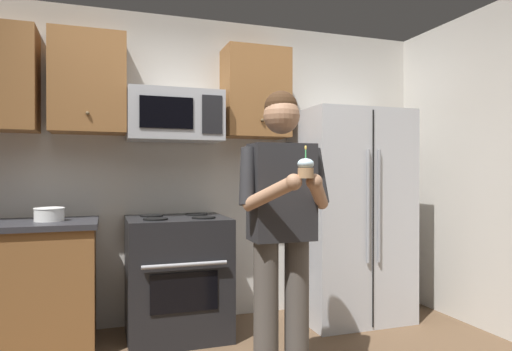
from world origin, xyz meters
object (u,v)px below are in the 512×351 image
(person, at_px, (282,218))
(cupcake, at_px, (306,168))
(microwave, at_px, (175,116))
(bowl_large_white, at_px, (49,214))
(oven_range, at_px, (177,276))
(refrigerator, at_px, (349,215))

(person, xyz_separation_m, cupcake, (0.00, -0.33, 0.30))
(microwave, height_order, bowl_large_white, microwave)
(oven_range, height_order, cupcake, cupcake)
(bowl_large_white, bearing_deg, microwave, 6.04)
(microwave, bearing_deg, refrigerator, -6.03)
(person, bearing_deg, microwave, 113.06)
(refrigerator, height_order, person, refrigerator)
(bowl_large_white, xyz_separation_m, cupcake, (1.39, -1.35, 0.32))
(person, bearing_deg, bowl_large_white, 143.62)
(microwave, xyz_separation_m, refrigerator, (1.50, -0.16, -0.82))
(refrigerator, distance_m, cupcake, 1.69)
(refrigerator, xyz_separation_m, person, (-1.02, -0.96, 0.10))
(oven_range, height_order, person, person)
(oven_range, relative_size, cupcake, 5.36)
(bowl_large_white, relative_size, cupcake, 1.21)
(person, relative_size, cupcake, 10.13)
(refrigerator, bearing_deg, person, -136.92)
(microwave, relative_size, cupcake, 4.26)
(microwave, bearing_deg, cupcake, -71.79)
(oven_range, relative_size, refrigerator, 0.52)
(refrigerator, bearing_deg, bowl_large_white, 178.52)
(refrigerator, relative_size, person, 1.02)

